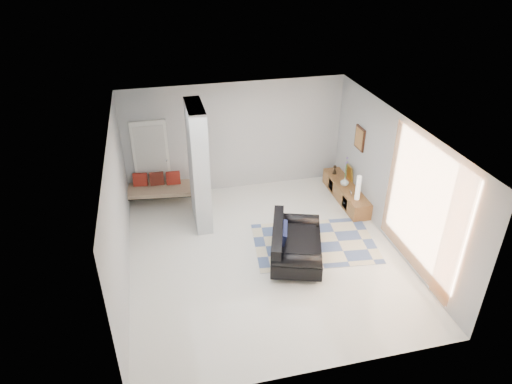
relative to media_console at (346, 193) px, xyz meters
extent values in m
plane|color=white|center=(-2.52, -1.70, -0.20)|extent=(6.00, 6.00, 0.00)
plane|color=white|center=(-2.52, -1.70, 2.60)|extent=(6.00, 6.00, 0.00)
plane|color=#B1B3B5|center=(-2.52, 1.30, 1.20)|extent=(6.00, 0.00, 6.00)
plane|color=#B1B3B5|center=(-2.52, -4.70, 1.20)|extent=(6.00, 0.00, 6.00)
plane|color=#B1B3B5|center=(-5.27, -1.70, 1.20)|extent=(0.00, 6.00, 6.00)
plane|color=#B1B3B5|center=(0.23, -1.70, 1.20)|extent=(0.00, 6.00, 6.00)
cube|color=silver|center=(-3.62, -0.10, 1.20)|extent=(0.35, 1.20, 2.80)
cube|color=white|center=(-4.62, 1.26, 0.82)|extent=(0.85, 0.06, 2.04)
plane|color=orange|center=(0.15, -2.85, 1.25)|extent=(0.00, 2.55, 2.55)
cube|color=#391C0F|center=(0.20, 0.00, 1.45)|extent=(0.04, 0.45, 0.55)
cube|color=brown|center=(0.00, 0.00, 0.00)|extent=(0.45, 2.04, 0.40)
cube|color=#391C0F|center=(-0.22, -0.46, 0.00)|extent=(0.02, 0.27, 0.28)
cube|color=#391C0F|center=(-0.22, 0.45, 0.00)|extent=(0.02, 0.27, 0.28)
cube|color=gold|center=(0.18, 0.28, 0.40)|extent=(0.09, 0.32, 0.40)
cube|color=silver|center=(-0.10, -0.46, 0.26)|extent=(0.04, 0.10, 0.12)
cylinder|color=silver|center=(-2.51, -2.52, -0.15)|extent=(0.05, 0.05, 0.10)
cylinder|color=silver|center=(-2.08, -1.19, -0.15)|extent=(0.05, 0.05, 0.10)
cylinder|color=silver|center=(-1.76, -2.76, -0.15)|extent=(0.05, 0.05, 0.10)
cylinder|color=silver|center=(-1.33, -1.43, -0.15)|extent=(0.05, 0.05, 0.10)
cube|color=black|center=(-1.92, -1.97, 0.05)|extent=(1.44, 1.86, 0.30)
cube|color=black|center=(-2.29, -1.85, 0.38)|extent=(0.69, 1.62, 0.36)
cylinder|color=black|center=(-2.13, -2.64, 0.28)|extent=(0.97, 0.55, 0.28)
cylinder|color=black|center=(-1.71, -1.31, 0.28)|extent=(0.97, 0.55, 0.28)
cube|color=black|center=(-2.18, -1.89, 0.40)|extent=(0.32, 0.61, 0.31)
cylinder|color=black|center=(-5.30, 0.65, 0.00)|extent=(0.04, 0.04, 0.40)
cylinder|color=black|center=(-3.62, 0.45, 0.00)|extent=(0.04, 0.04, 0.40)
cylinder|color=black|center=(-5.22, 1.34, 0.00)|extent=(0.04, 0.04, 0.40)
cylinder|color=black|center=(-3.54, 1.14, 0.00)|extent=(0.04, 0.04, 0.40)
cube|color=beige|center=(-4.42, 0.90, 0.18)|extent=(1.79, 0.92, 0.12)
cube|color=maroon|center=(-4.95, 1.11, 0.40)|extent=(0.36, 0.20, 0.33)
cube|color=#5F2117|center=(-4.55, 1.06, 0.40)|extent=(0.36, 0.20, 0.33)
cube|color=maroon|center=(-4.15, 1.02, 0.40)|extent=(0.36, 0.20, 0.33)
cube|color=beige|center=(-1.37, -1.57, -0.20)|extent=(2.76, 2.00, 0.01)
cylinder|color=white|center=(-0.02, -0.65, 0.50)|extent=(0.11, 0.11, 0.60)
imported|color=silver|center=(-0.05, 0.03, 0.30)|extent=(0.21, 0.21, 0.21)
camera|label=1|loc=(-4.44, -9.06, 5.69)|focal=32.00mm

